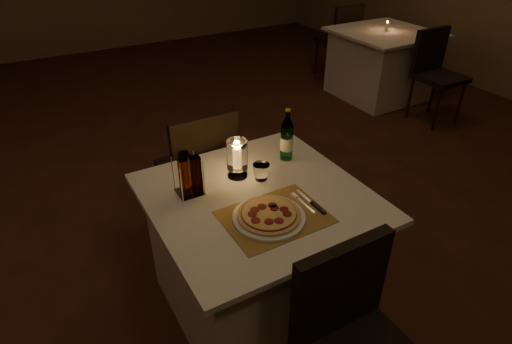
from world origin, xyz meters
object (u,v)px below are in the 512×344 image
plate (269,217)px  chair_far (200,163)px  pizza (269,214)px  tumbler (261,172)px  main_table (258,253)px  chair_near (353,332)px  water_bottle (287,139)px  hurricane_candle (237,156)px  neighbor_table_right (381,64)px

plate → chair_far: bearing=86.8°
pizza → tumbler: (0.14, 0.30, 0.01)m
plate → main_table: bearing=74.5°
chair_far → main_table: bearing=-90.0°
chair_near → tumbler: 0.87m
water_bottle → hurricane_candle: bearing=-174.8°
plate → hurricane_candle: hurricane_candle is taller
pizza → neighbor_table_right: bearing=37.6°
water_bottle → chair_far: bearing=122.3°
chair_near → tumbler: bearing=84.1°
plate → pizza: 0.02m
main_table → chair_near: 0.74m
chair_near → hurricane_candle: hurricane_candle is taller
plate → hurricane_candle: bearing=83.2°
chair_near → water_bottle: size_ratio=3.11×
neighbor_table_right → plate: bearing=-142.4°
chair_far → tumbler: size_ratio=10.64×
main_table → chair_far: 0.74m
chair_near → hurricane_candle: 0.96m
water_bottle → hurricane_candle: water_bottle is taller
chair_near → plate: chair_near is taller
chair_far → pizza: bearing=-93.2°
pizza → hurricane_candle: bearing=83.2°
tumbler → chair_near: bearing=-95.9°
main_table → chair_near: bearing=-90.0°
water_bottle → pizza: bearing=-131.2°
main_table → chair_near: chair_near is taller
chair_near → chair_far: size_ratio=1.00×
chair_near → tumbler: size_ratio=10.64×
chair_near → plate: size_ratio=2.81×
pizza → tumbler: size_ratio=3.31×
plate → tumbler: (0.14, 0.30, 0.03)m
chair_far → plate: bearing=-93.2°
tumbler → neighbor_table_right: 3.29m
pizza → neighbor_table_right: 3.57m
tumbler → hurricane_candle: 0.14m
main_table → tumbler: (0.09, 0.12, 0.41)m
pizza → main_table: bearing=74.5°
water_bottle → chair_near: bearing=-108.1°
pizza → hurricane_candle: (0.05, 0.38, 0.09)m
chair_far → tumbler: chair_far is taller
chair_far → tumbler: bearing=-81.8°
chair_far → tumbler: 0.65m
tumbler → hurricane_candle: size_ratio=0.42×
main_table → plate: bearing=-105.5°
tumbler → hurricane_candle: bearing=137.6°
plate → neighbor_table_right: bearing=37.6°
chair_far → water_bottle: water_bottle is taller
plate → pizza: bearing=-113.1°
pizza → hurricane_candle: hurricane_candle is taller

